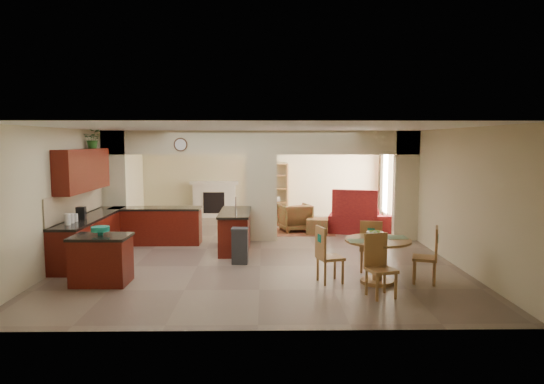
{
  "coord_description": "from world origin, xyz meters",
  "views": [
    {
      "loc": [
        0.1,
        -11.28,
        2.54
      ],
      "look_at": [
        0.27,
        0.3,
        1.32
      ],
      "focal_mm": 32.0,
      "sensor_mm": 36.0,
      "label": 1
    }
  ],
  "objects_px": {
    "kitchen_island": "(101,260)",
    "armchair": "(295,217)",
    "dining_table": "(378,254)",
    "sofa": "(373,215)"
  },
  "relations": [
    {
      "from": "dining_table",
      "to": "kitchen_island",
      "type": "bearing_deg",
      "value": 179.62
    },
    {
      "from": "dining_table",
      "to": "sofa",
      "type": "relative_size",
      "value": 0.48
    },
    {
      "from": "dining_table",
      "to": "armchair",
      "type": "height_order",
      "value": "dining_table"
    },
    {
      "from": "kitchen_island",
      "to": "sofa",
      "type": "height_order",
      "value": "kitchen_island"
    },
    {
      "from": "kitchen_island",
      "to": "armchair",
      "type": "bearing_deg",
      "value": 54.68
    },
    {
      "from": "armchair",
      "to": "kitchen_island",
      "type": "bearing_deg",
      "value": 37.93
    },
    {
      "from": "dining_table",
      "to": "armchair",
      "type": "distance_m",
      "value": 5.24
    },
    {
      "from": "dining_table",
      "to": "sofa",
      "type": "bearing_deg",
      "value": 78.22
    },
    {
      "from": "kitchen_island",
      "to": "armchair",
      "type": "distance_m",
      "value": 6.32
    },
    {
      "from": "armchair",
      "to": "sofa",
      "type": "bearing_deg",
      "value": 178.62
    }
  ]
}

